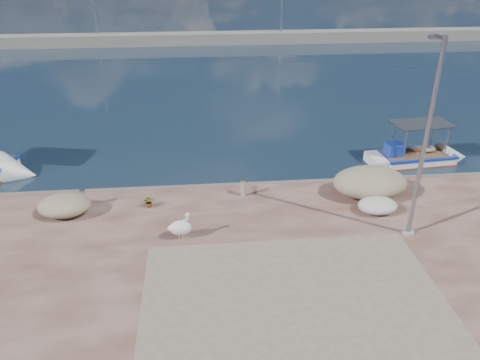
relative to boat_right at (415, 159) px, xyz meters
name	(u,v)px	position (x,y,z in m)	size (l,w,h in m)	color
ground	(250,262)	(-9.28, -7.55, -0.19)	(1400.00, 1400.00, 0.00)	#162635
quay_patch	(296,309)	(-8.28, -10.55, 0.31)	(9.00, 7.00, 0.01)	gray
breakwater	(209,38)	(-9.28, 32.45, 0.41)	(120.00, 2.20, 7.50)	gray
boat_right	(415,159)	(0.00, 0.00, 0.00)	(5.20, 2.10, 2.44)	white
pelican	(181,227)	(-11.65, -6.62, 0.79)	(1.07, 0.66, 1.02)	tan
lamp_post	(423,150)	(-3.44, -7.02, 3.61)	(0.44, 0.96, 7.00)	gray
bollard_near	(243,187)	(-9.14, -3.64, 0.72)	(0.25, 0.25, 0.76)	gray
bollard_far	(83,197)	(-15.57, -3.93, 0.72)	(0.25, 0.25, 0.76)	gray
potted_plant	(149,202)	(-12.97, -4.22, 0.56)	(0.44, 0.38, 0.49)	#33722D
net_pile_b	(64,205)	(-16.19, -4.48, 0.70)	(2.01, 1.56, 0.78)	tan
net_pile_c	(370,182)	(-3.90, -4.09, 0.92)	(3.08, 2.20, 1.21)	tan
net_pile_d	(378,205)	(-4.03, -5.46, 0.60)	(1.56, 1.17, 0.58)	silver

